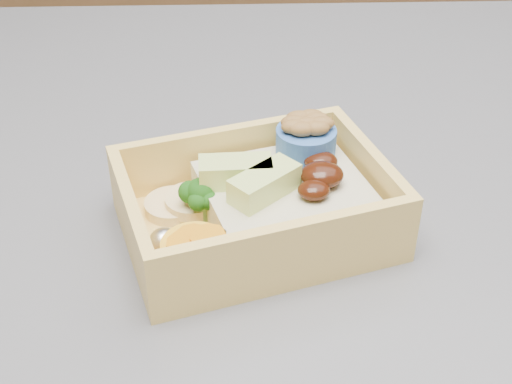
{
  "coord_description": "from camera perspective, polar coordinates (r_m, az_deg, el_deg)",
  "views": [
    {
      "loc": [
        0.08,
        -0.41,
        1.2
      ],
      "look_at": [
        0.09,
        -0.07,
        0.95
      ],
      "focal_mm": 50.0,
      "sensor_mm": 36.0,
      "label": 1
    }
  ],
  "objects": [
    {
      "name": "bento_box",
      "position": [
        0.43,
        0.57,
        -0.81
      ],
      "size": [
        0.18,
        0.16,
        0.06
      ],
      "rotation": [
        0.0,
        0.0,
        0.3
      ],
      "color": "#F2C964",
      "rests_on": "island"
    }
  ]
}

